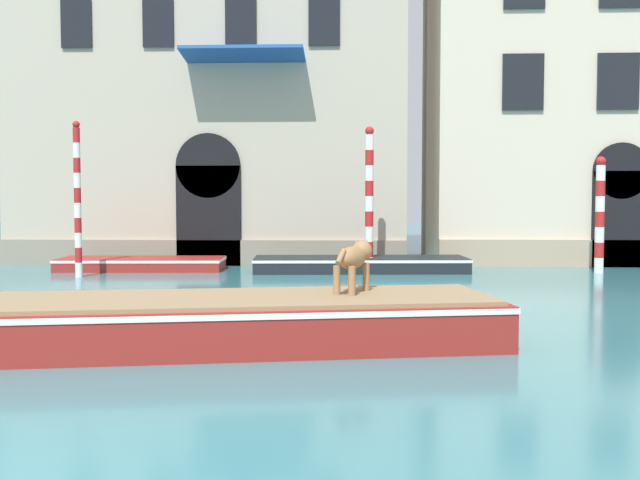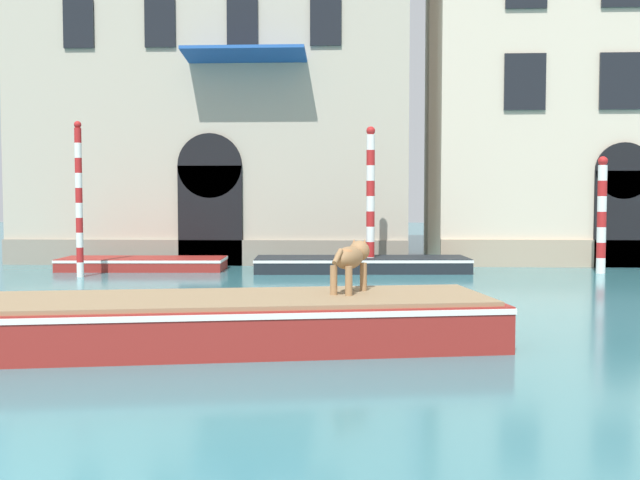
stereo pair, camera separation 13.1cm
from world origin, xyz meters
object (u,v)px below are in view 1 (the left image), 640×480
object	(u,v)px
boat_moored_near_palazzo	(142,263)
mooring_pole_1	(78,199)
boat_moored_far	(360,264)
mooring_pole_0	(600,214)
boat_foreground	(216,320)
dog_on_deck	(354,258)
mooring_pole_2	(369,199)

from	to	relation	value
boat_moored_near_palazzo	mooring_pole_1	world-z (taller)	mooring_pole_1
boat_moored_far	mooring_pole_0	distance (m)	7.04
boat_foreground	boat_moored_far	xyz separation A→B (m)	(2.25, 11.15, -0.16)
dog_on_deck	boat_moored_far	bearing A→B (deg)	19.71
boat_foreground	boat_moored_near_palazzo	size ratio (longest dim) A/B	1.75
boat_moored_near_palazzo	mooring_pole_1	size ratio (longest dim) A/B	1.17
boat_foreground	mooring_pole_0	bearing A→B (deg)	40.17
boat_moored_far	mooring_pole_2	bearing A→B (deg)	-34.79
boat_foreground	boat_moored_near_palazzo	bearing A→B (deg)	100.75
boat_moored_near_palazzo	mooring_pole_0	world-z (taller)	mooring_pole_0
mooring_pole_0	mooring_pole_2	distance (m)	6.64
boat_foreground	mooring_pole_0	size ratio (longest dim) A/B	2.58
dog_on_deck	boat_moored_far	size ratio (longest dim) A/B	0.18
boat_foreground	boat_moored_far	size ratio (longest dim) A/B	1.37
boat_moored_near_palazzo	boat_foreground	bearing A→B (deg)	-71.80
boat_moored_far	mooring_pole_1	distance (m)	8.18
dog_on_deck	boat_foreground	bearing A→B (deg)	129.00
dog_on_deck	boat_moored_near_palazzo	bearing A→B (deg)	51.71
mooring_pole_2	mooring_pole_0	bearing A→B (deg)	0.08
boat_moored_near_palazzo	mooring_pole_2	world-z (taller)	mooring_pole_2
boat_foreground	boat_moored_near_palazzo	world-z (taller)	boat_foreground
boat_foreground	dog_on_deck	world-z (taller)	dog_on_deck
mooring_pole_2	boat_moored_near_palazzo	bearing A→B (deg)	177.36
dog_on_deck	boat_moored_far	world-z (taller)	dog_on_deck
boat_foreground	boat_moored_far	world-z (taller)	boat_foreground
boat_moored_near_palazzo	boat_moored_far	distance (m)	6.57
boat_moored_far	dog_on_deck	bearing A→B (deg)	-94.73
boat_moored_far	boat_foreground	bearing A→B (deg)	-104.92
mooring_pole_0	mooring_pole_1	bearing A→B (deg)	-173.16
dog_on_deck	boat_moored_far	distance (m)	10.54
dog_on_deck	boat_moored_near_palazzo	distance (m)	12.44
mooring_pole_0	mooring_pole_1	xyz separation A→B (m)	(-14.61, -1.75, 0.44)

